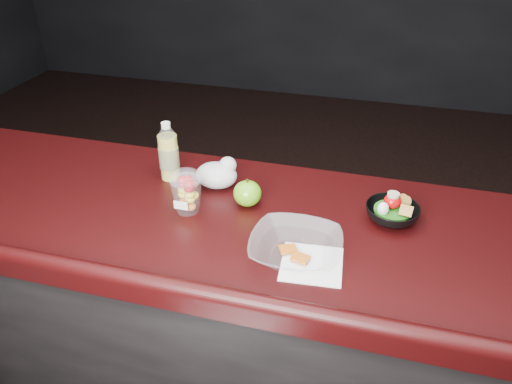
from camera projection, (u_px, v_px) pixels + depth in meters
counter at (248, 336)px, 1.77m from camera, size 4.06×0.71×1.02m
lemonade_bottle at (169, 155)px, 1.66m from camera, size 0.07×0.07×0.20m
fruit_cup at (186, 190)px, 1.50m from camera, size 0.10×0.10×0.14m
green_apple at (247, 193)px, 1.54m from camera, size 0.09×0.09×0.09m
plastic_bag at (218, 174)px, 1.63m from camera, size 0.14×0.11×0.10m
snack_bowl at (392, 212)px, 1.47m from camera, size 0.16×0.16×0.09m
takeout_bowl at (296, 248)px, 1.33m from camera, size 0.25×0.25×0.06m
paper_napkin at (312, 264)px, 1.32m from camera, size 0.17×0.17×0.00m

